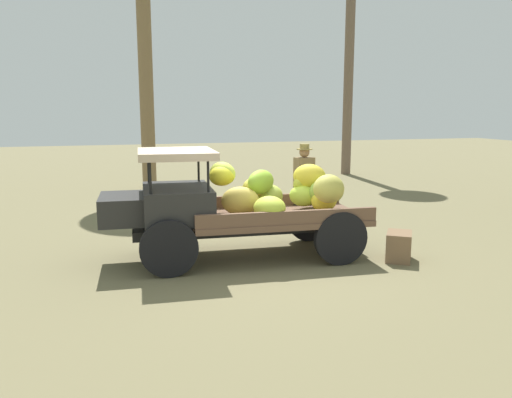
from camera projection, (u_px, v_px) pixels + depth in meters
The scene contains 4 objects.
ground_plane at pixel (243, 259), 8.72m from camera, with size 60.00×60.00×0.00m, color #726948.
truck at pixel (236, 203), 8.73m from camera, with size 4.54×1.97×1.89m.
farmer at pixel (304, 181), 10.79m from camera, with size 0.52×0.49×1.83m.
wooden_crate at pixel (399, 246), 8.63m from camera, with size 0.57×0.40×0.49m, color brown.
Camera 1 is at (2.18, 8.12, 2.55)m, focal length 35.54 mm.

